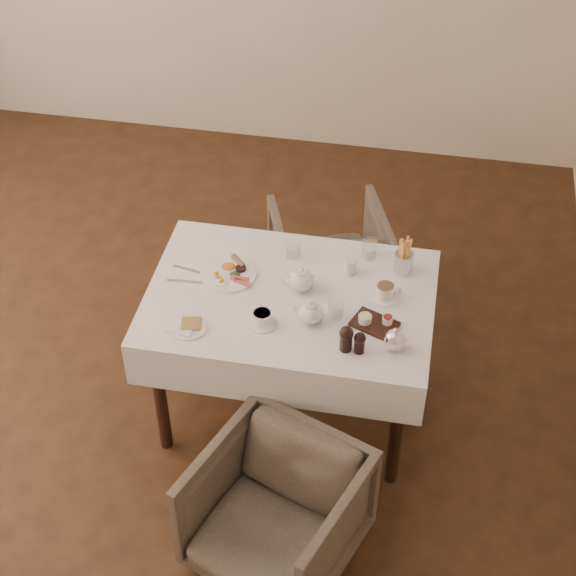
% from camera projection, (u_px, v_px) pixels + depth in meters
% --- Properties ---
extents(table, '(1.28, 0.88, 0.75)m').
position_uv_depth(table, '(290.00, 315.00, 4.00)').
color(table, black).
rests_on(table, ground).
extents(armchair_near, '(0.81, 0.82, 0.58)m').
position_uv_depth(armchair_near, '(276.00, 513.00, 3.63)').
color(armchair_near, '#443D32').
rests_on(armchair_near, ground).
extents(armchair_far, '(0.78, 0.79, 0.56)m').
position_uv_depth(armchair_far, '(330.00, 259.00, 4.85)').
color(armchair_far, '#443D32').
rests_on(armchair_far, ground).
extents(breakfast_plate, '(0.26, 0.26, 0.03)m').
position_uv_depth(breakfast_plate, '(229.00, 273.00, 4.03)').
color(breakfast_plate, white).
rests_on(breakfast_plate, table).
extents(side_plate, '(0.17, 0.17, 0.02)m').
position_uv_depth(side_plate, '(187.00, 327.00, 3.77)').
color(side_plate, white).
rests_on(side_plate, table).
extents(teapot_centre, '(0.19, 0.16, 0.13)m').
position_uv_depth(teapot_centre, '(301.00, 279.00, 3.91)').
color(teapot_centre, white).
rests_on(teapot_centre, table).
extents(teapot_front, '(0.17, 0.14, 0.12)m').
position_uv_depth(teapot_front, '(311.00, 311.00, 3.76)').
color(teapot_front, white).
rests_on(teapot_front, table).
extents(creamer, '(0.06, 0.06, 0.07)m').
position_uv_depth(creamer, '(350.00, 266.00, 4.02)').
color(creamer, white).
rests_on(creamer, table).
extents(teacup_near, '(0.13, 0.13, 0.06)m').
position_uv_depth(teacup_near, '(262.00, 319.00, 3.77)').
color(teacup_near, white).
rests_on(teacup_near, table).
extents(teacup_far, '(0.13, 0.13, 0.07)m').
position_uv_depth(teacup_far, '(385.00, 292.00, 3.90)').
color(teacup_far, white).
rests_on(teacup_far, table).
extents(glass_left, '(0.08, 0.08, 0.10)m').
position_uv_depth(glass_left, '(293.00, 248.00, 4.10)').
color(glass_left, silver).
rests_on(glass_left, table).
extents(glass_mid, '(0.08, 0.08, 0.09)m').
position_uv_depth(glass_mid, '(336.00, 307.00, 3.80)').
color(glass_mid, silver).
rests_on(glass_mid, table).
extents(glass_right, '(0.09, 0.09, 0.09)m').
position_uv_depth(glass_right, '(369.00, 249.00, 4.09)').
color(glass_right, silver).
rests_on(glass_right, table).
extents(condiment_board, '(0.22, 0.19, 0.05)m').
position_uv_depth(condiment_board, '(374.00, 323.00, 3.77)').
color(condiment_board, black).
rests_on(condiment_board, table).
extents(pepper_mill_left, '(0.07, 0.07, 0.12)m').
position_uv_depth(pepper_mill_left, '(346.00, 339.00, 3.64)').
color(pepper_mill_left, black).
rests_on(pepper_mill_left, table).
extents(pepper_mill_right, '(0.05, 0.05, 0.10)m').
position_uv_depth(pepper_mill_right, '(360.00, 343.00, 3.63)').
color(pepper_mill_right, black).
rests_on(pepper_mill_right, table).
extents(silver_pot, '(0.13, 0.12, 0.12)m').
position_uv_depth(silver_pot, '(395.00, 339.00, 3.64)').
color(silver_pot, white).
rests_on(silver_pot, table).
extents(fries_cup, '(0.09, 0.09, 0.18)m').
position_uv_depth(fries_cup, '(404.00, 258.00, 3.99)').
color(fries_cup, silver).
rests_on(fries_cup, table).
extents(cutlery_fork, '(0.18, 0.05, 0.00)m').
position_uv_depth(cutlery_fork, '(191.00, 270.00, 4.05)').
color(cutlery_fork, silver).
rests_on(cutlery_fork, table).
extents(cutlery_knife, '(0.21, 0.03, 0.00)m').
position_uv_depth(cutlery_knife, '(189.00, 282.00, 3.99)').
color(cutlery_knife, silver).
rests_on(cutlery_knife, table).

